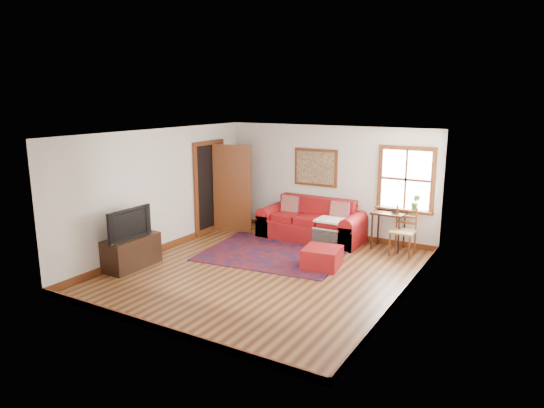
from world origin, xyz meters
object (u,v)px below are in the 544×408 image
Objects in this scene: red_leather_sofa at (312,226)px; side_table at (389,218)px; ladder_back_chair at (404,229)px; media_cabinet at (132,252)px; red_ottoman at (322,258)px.

red_leather_sofa reaches higher than side_table.
media_cabinet is (-4.14, -3.33, -0.23)m from ladder_back_chair.
red_leather_sofa is 2.15× the size of media_cabinet.
side_table is (1.68, 0.15, 0.36)m from red_leather_sofa.
side_table is at bearing 152.29° from ladder_back_chair.
side_table reaches higher than media_cabinet.
red_ottoman is at bearing -112.21° from side_table.
side_table is at bearing 5.14° from red_leather_sofa.
side_table is 0.81× the size of ladder_back_chair.
ladder_back_chair reaches higher than red_ottoman.
ladder_back_chair reaches higher than media_cabinet.
red_ottoman is 3.54m from media_cabinet.
red_ottoman is at bearing -125.31° from ladder_back_chair.
ladder_back_chair reaches higher than side_table.
red_leather_sofa reaches higher than red_ottoman.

